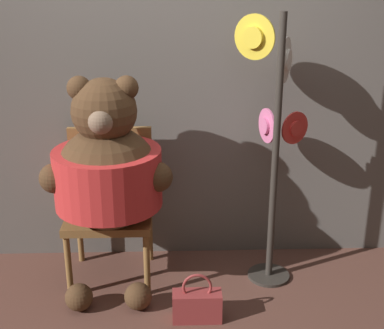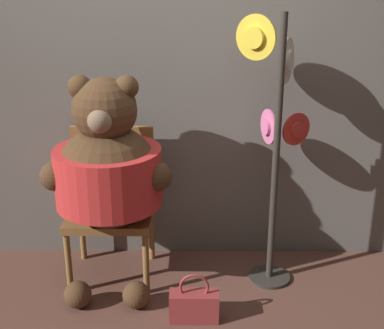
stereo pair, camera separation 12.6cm
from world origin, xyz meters
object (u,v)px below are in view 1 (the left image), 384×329
Objects in this scene: chair at (110,199)px; handbag_on_ground at (197,305)px; hat_display_rack at (273,133)px; teddy_bear at (108,171)px.

handbag_on_ground is (0.55, -0.57, -0.43)m from chair.
hat_display_rack is (1.04, -0.07, 0.47)m from chair.
teddy_bear is 0.96m from handbag_on_ground.
hat_display_rack is (1.02, 0.10, 0.21)m from teddy_bear.
hat_display_rack is at bearing -3.70° from chair.
handbag_on_ground is at bearing -37.30° from teddy_bear.
handbag_on_ground is at bearing -46.33° from chair.
teddy_bear is 0.80× the size of hat_display_rack.
hat_display_rack reaches higher than handbag_on_ground.
hat_display_rack is 1.14m from handbag_on_ground.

